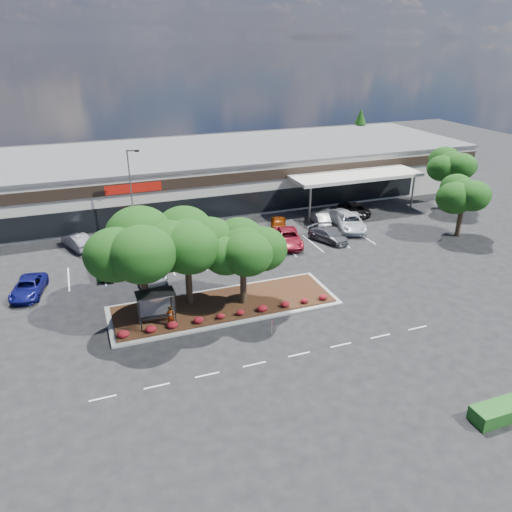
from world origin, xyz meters
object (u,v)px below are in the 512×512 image
object	(u,v)px
survey_stake	(272,326)
car_1	(106,267)
light_pole	(133,201)
car_0	(28,287)

from	to	relation	value
survey_stake	car_1	bearing A→B (deg)	125.32
light_pole	survey_stake	xyz separation A→B (m)	(6.47, -22.34, -3.52)
car_0	survey_stake	bearing A→B (deg)	-25.10
car_0	car_1	xyz separation A→B (m)	(6.36, 1.92, 0.01)
light_pole	survey_stake	bearing A→B (deg)	-73.86
car_1	car_0	bearing A→B (deg)	-155.75
survey_stake	car_0	size ratio (longest dim) A/B	0.21
car_0	car_1	distance (m)	6.64
light_pole	car_0	world-z (taller)	light_pole
survey_stake	car_1	xyz separation A→B (m)	(-10.28, 14.51, 0.02)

